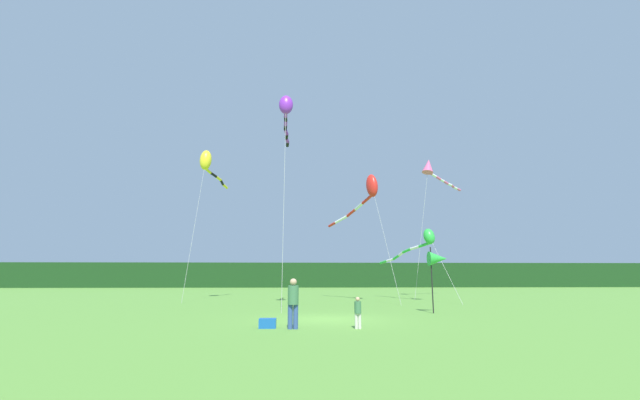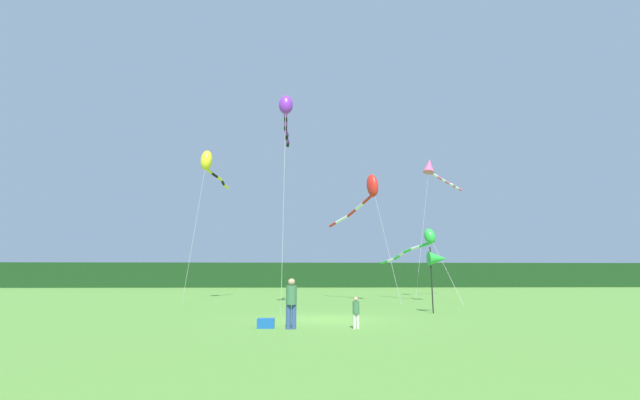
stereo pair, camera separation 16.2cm
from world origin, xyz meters
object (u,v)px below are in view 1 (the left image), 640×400
Objects in this scene: kite_red at (367,192)px; person_adult at (293,301)px; kite_green at (421,242)px; banner_flag_pole at (438,259)px; person_child at (358,311)px; kite_yellow at (207,163)px; kite_rainbow at (431,169)px; kite_purple at (286,110)px; cooler_box at (268,323)px.

person_adult is at bearing -109.85° from kite_red.
banner_flag_pole is at bearing -101.99° from kite_green.
person_child is 0.12× the size of kite_red.
banner_flag_pole is 9.63m from kite_green.
kite_rainbow is (18.03, 2.07, 0.28)m from kite_yellow.
kite_red is (2.63, 13.50, 7.02)m from person_child.
kite_purple is 1.40× the size of kite_red.
person_child is 14.10m from kite_purple.
cooler_box is at bearing -124.15° from kite_green.
banner_flag_pole is 12.14m from kite_purple.
kite_rainbow reaches higher than kite_red.
person_child is 0.09× the size of kite_yellow.
kite_green is (9.68, 6.34, -7.28)m from kite_purple.
kite_rainbow reaches higher than person_child.
kite_green is (9.82, 14.48, 4.03)m from cooler_box.
kite_red is at bearing -162.33° from kite_green.
kite_yellow is 0.99× the size of kite_rainbow.
kite_yellow reaches higher than kite_red.
kite_yellow reaches higher than person_adult.
kite_purple is 1.09× the size of kite_yellow.
kite_purple reaches higher than person_adult.
banner_flag_pole is 0.28× the size of kite_rainbow.
cooler_box is 0.05× the size of kite_rainbow.
banner_flag_pole reaches higher than cooler_box.
kite_yellow is at bearing 120.24° from person_child.
person_child is at bearing -114.41° from kite_green.
kite_purple is at bearing -146.79° from kite_green.
kite_red is at bearing 70.15° from person_adult.
person_adult is 2.88× the size of cooler_box.
kite_purple is 13.67m from kite_green.
person_child is 20.77m from kite_yellow.
person_adult is 17.56m from kite_green.
kite_purple is at bearing 159.06° from banner_flag_pole.
cooler_box is 23.67m from kite_rainbow.
banner_flag_pole is at bearing -36.52° from kite_yellow.
kite_rainbow is 7.39m from kite_green.
cooler_box is 16.19m from kite_red.
person_adult is 1.59× the size of person_child.
kite_green is (8.94, 14.76, 3.25)m from person_adult.
person_child is 0.34× the size of banner_flag_pole.
kite_purple is (0.15, 8.15, 11.32)m from cooler_box.
kite_yellow is (-6.30, 7.42, -1.21)m from kite_purple.
person_adult is 0.18× the size of kite_green.
kite_rainbow reaches higher than banner_flag_pole.
kite_rainbow is (11.00, 17.92, 9.61)m from person_adult.
kite_yellow reaches higher than banner_flag_pole.
kite_yellow is (-7.03, 15.84, 9.33)m from person_adult.
banner_flag_pole is 0.34× the size of kite_green.
person_child is 1.82× the size of cooler_box.
banner_flag_pole is at bearing 49.28° from person_child.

